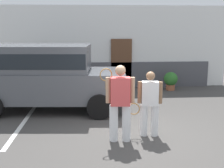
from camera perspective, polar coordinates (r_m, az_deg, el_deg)
name	(u,v)px	position (r m, az deg, el deg)	size (l,w,h in m)	color
ground_plane	(134,136)	(6.99, 4.55, -10.37)	(40.00, 40.00, 0.00)	#423F3D
parking_stripe_0	(26,119)	(8.55, -16.91, -6.73)	(0.12, 4.40, 0.01)	silver
house_frontage	(115,49)	(12.42, 0.63, 7.01)	(9.83, 0.40, 3.50)	white
parked_suv	(48,74)	(9.08, -12.83, 1.95)	(4.72, 2.41, 2.05)	#4C4F54
tennis_player_man	(120,102)	(6.41, 1.62, -3.67)	(0.79, 0.30, 1.76)	white
tennis_player_woman	(149,103)	(6.80, 7.56, -3.83)	(0.84, 0.29, 1.57)	white
potted_plant_by_porch	(171,80)	(12.08, 11.72, 0.79)	(0.58, 0.58, 0.76)	#9E5638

